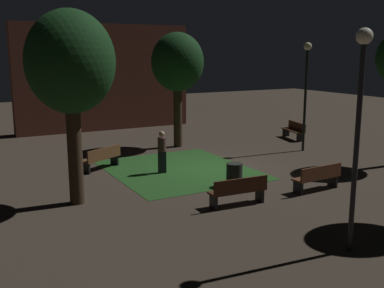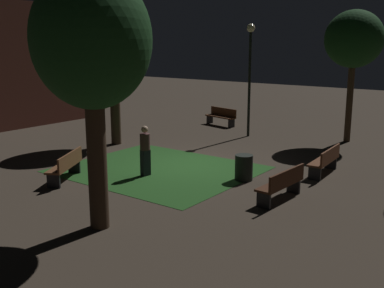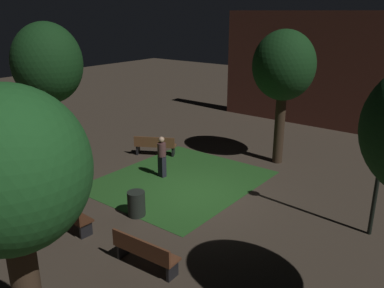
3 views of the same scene
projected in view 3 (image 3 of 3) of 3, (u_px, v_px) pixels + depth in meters
ground_plane at (196, 194)px, 13.89m from camera, size 60.00×60.00×0.00m
grass_lawn at (180, 180)px, 14.99m from camera, size 5.18×6.05×0.01m
bench_near_trees at (67, 213)px, 11.56m from camera, size 1.82×0.58×0.88m
bench_corner at (144, 251)px, 9.73m from camera, size 1.82×0.58×0.88m
bench_lawn_edge at (155, 145)px, 17.45m from camera, size 1.81×1.30×0.88m
tree_back_left at (284, 67)px, 15.58m from camera, size 2.47×2.47×5.42m
tree_lawn_side at (9, 180)px, 4.94m from camera, size 2.06×2.06×5.28m
tree_tall_center at (48, 65)px, 14.72m from camera, size 2.58×2.58×5.72m
trash_bin at (136, 204)px, 12.32m from camera, size 0.55×0.55×0.80m
pedestrian at (162, 156)px, 15.08m from camera, size 0.32×0.32×1.61m
building_wall_backdrop at (312, 69)px, 21.62m from camera, size 10.26×0.80×6.09m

